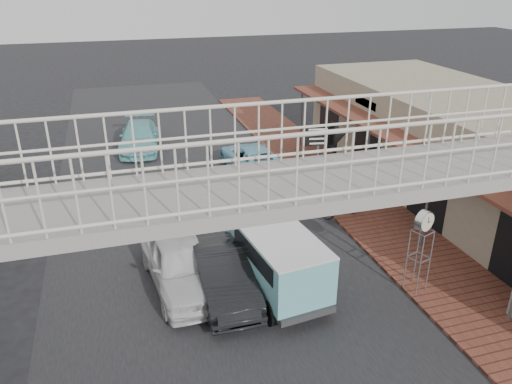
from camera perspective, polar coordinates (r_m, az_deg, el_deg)
ground at (r=14.31m, az=-3.40°, el=-12.35°), size 120.00×120.00×0.00m
road_strip at (r=14.30m, az=-3.40°, el=-12.34°), size 10.00×60.00×0.01m
sidewalk at (r=18.85m, az=13.94°, el=-3.31°), size 3.00×40.00×0.10m
shophouse_row at (r=21.36m, az=23.59°, el=4.33°), size 7.20×18.00×4.00m
footbridge at (r=9.32m, az=2.01°, el=-10.58°), size 16.40×2.40×6.34m
white_hatchback at (r=14.72m, az=-8.61°, el=-7.90°), size 2.22×4.62×1.52m
dark_sedan at (r=14.29m, az=-3.91°, el=-9.10°), size 1.46×4.14×1.36m
angkot_curb at (r=22.83m, az=-0.44°, el=3.88°), size 2.43×4.66×1.25m
angkot_far at (r=26.46m, az=-13.21°, el=6.18°), size 2.42×4.77×1.33m
angkot_van at (r=14.04m, az=2.45°, el=-7.18°), size 2.17×4.04×1.90m
motorcycle_near at (r=18.63m, az=9.84°, el=-1.53°), size 1.81×0.92×0.91m
motorcycle_far at (r=21.98m, az=5.29°, el=2.90°), size 1.73×0.88×1.00m
street_clock at (r=14.30m, az=18.62°, el=-3.57°), size 0.64×0.60×2.48m
arrow_sign at (r=20.24m, az=9.17°, el=6.43°), size 1.76×1.14×2.93m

